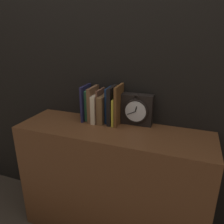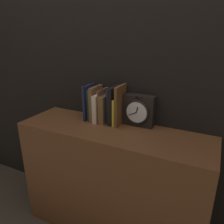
% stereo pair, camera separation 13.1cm
% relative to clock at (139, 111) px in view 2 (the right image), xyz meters
% --- Properties ---
extents(wall_back, '(6.00, 0.05, 2.60)m').
position_rel_clock_xyz_m(wall_back, '(-0.12, 0.07, 0.42)').
color(wall_back, black).
rests_on(wall_back, ground_plane).
extents(bookshelf, '(1.22, 0.38, 0.78)m').
position_rel_clock_xyz_m(bookshelf, '(-0.12, -0.14, -0.49)').
color(bookshelf, brown).
rests_on(bookshelf, ground_plane).
extents(clock, '(0.20, 0.08, 0.21)m').
position_rel_clock_xyz_m(clock, '(0.00, 0.00, 0.00)').
color(clock, black).
rests_on(clock, bookshelf).
extents(book_slot0_navy, '(0.01, 0.15, 0.24)m').
position_rel_clock_xyz_m(book_slot0_navy, '(-0.35, -0.03, 0.02)').
color(book_slot0_navy, '#222047').
rests_on(book_slot0_navy, bookshelf).
extents(book_slot1_green, '(0.03, 0.12, 0.21)m').
position_rel_clock_xyz_m(book_slot1_green, '(-0.32, -0.02, 0.00)').
color(book_slot1_green, '#306D44').
rests_on(book_slot1_green, bookshelf).
extents(book_slot2_brown, '(0.02, 0.15, 0.23)m').
position_rel_clock_xyz_m(book_slot2_brown, '(-0.29, -0.04, 0.02)').
color(book_slot2_brown, brown).
rests_on(book_slot2_brown, bookshelf).
extents(book_slot3_cream, '(0.03, 0.15, 0.19)m').
position_rel_clock_xyz_m(book_slot3_cream, '(-0.26, -0.04, -0.01)').
color(book_slot3_cream, beige).
rests_on(book_slot3_cream, bookshelf).
extents(book_slot4_brown, '(0.01, 0.13, 0.22)m').
position_rel_clock_xyz_m(book_slot4_brown, '(-0.24, -0.03, 0.01)').
color(book_slot4_brown, brown).
rests_on(book_slot4_brown, bookshelf).
extents(book_slot5_brown, '(0.04, 0.15, 0.18)m').
position_rel_clock_xyz_m(book_slot5_brown, '(-0.22, -0.04, -0.01)').
color(book_slot5_brown, brown).
rests_on(book_slot5_brown, bookshelf).
extents(book_slot6_navy, '(0.02, 0.11, 0.23)m').
position_rel_clock_xyz_m(book_slot6_navy, '(-0.19, -0.02, 0.02)').
color(book_slot6_navy, navy).
rests_on(book_slot6_navy, bookshelf).
extents(book_slot7_black, '(0.03, 0.14, 0.25)m').
position_rel_clock_xyz_m(book_slot7_black, '(-0.16, -0.03, 0.02)').
color(book_slot7_black, black).
rests_on(book_slot7_black, bookshelf).
extents(book_slot8_yellow, '(0.01, 0.14, 0.17)m').
position_rel_clock_xyz_m(book_slot8_yellow, '(-0.13, -0.03, -0.01)').
color(book_slot8_yellow, yellow).
rests_on(book_slot8_yellow, bookshelf).
extents(book_slot9_brown, '(0.02, 0.15, 0.26)m').
position_rel_clock_xyz_m(book_slot9_brown, '(-0.11, -0.04, 0.03)').
color(book_slot9_brown, brown).
rests_on(book_slot9_brown, bookshelf).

